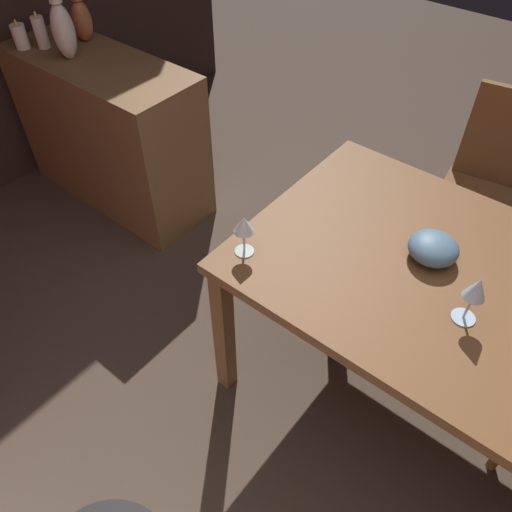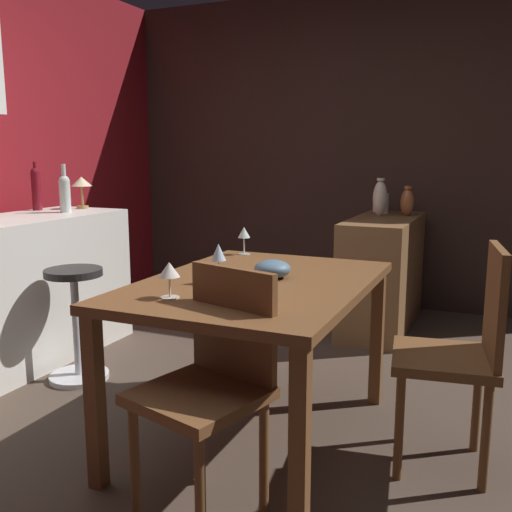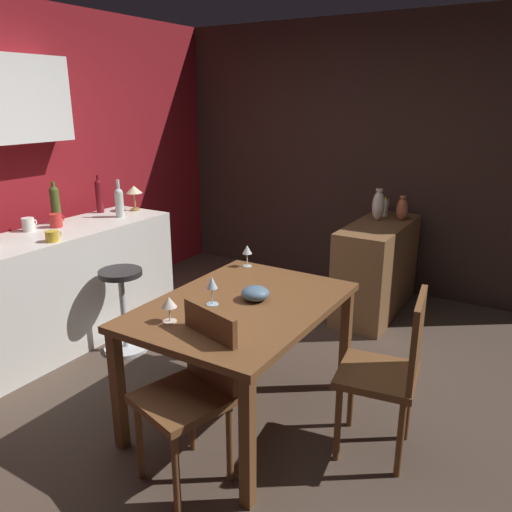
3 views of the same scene
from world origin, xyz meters
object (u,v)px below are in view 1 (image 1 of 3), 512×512
Objects in this scene: wine_glass_right at (244,226)px; vase_ceramic_ivory at (64,31)px; wine_glass_center at (476,290)px; pillar_candle_tall at (20,36)px; dining_table at (439,292)px; sideboard_cabinet at (111,133)px; chair_by_doorway at (490,188)px; vase_copper at (82,20)px; fruit_bowl at (433,248)px; pillar_candle_short at (41,32)px.

vase_ceramic_ivory reaches higher than wine_glass_right.
pillar_candle_tall is at bearing -3.81° from wine_glass_center.
pillar_candle_tall reaches higher than wine_glass_center.
dining_table is 0.27m from wine_glass_center.
sideboard_cabinet is at bearing -8.30° from wine_glass_center.
wine_glass_center is at bearing 173.66° from vase_ceramic_ivory.
wine_glass_center is (-0.22, 0.98, 0.35)m from chair_by_doorway.
wine_glass_center is at bearing 130.53° from dining_table.
dining_table is at bearing 172.27° from vase_copper.
vase_copper reaches higher than sideboard_cabinet.
dining_table is 1.18× the size of sideboard_cabinet.
vase_copper is at bearing -6.84° from fruit_bowl.
wine_glass_center is at bearing -164.05° from wine_glass_right.
wine_glass_right is 0.68× the size of vase_copper.
wine_glass_right reaches higher than sideboard_cabinet.
chair_by_doorway is at bearing -160.85° from pillar_candle_short.
pillar_candle_tall is (2.26, 0.01, 0.10)m from fruit_bowl.
pillar_candle_tall is at bearing 42.89° from pillar_candle_short.
fruit_bowl is at bearing 178.33° from pillar_candle_short.
fruit_bowl is 2.18m from pillar_candle_short.
chair_by_doorway reaches higher than wine_glass_center.
sideboard_cabinet is at bearing -5.02° from dining_table.
pillar_candle_tall is at bearing 14.99° from vase_ceramic_ivory.
fruit_bowl is (0.18, -0.17, -0.08)m from wine_glass_center.
pillar_candle_short is at bearing -2.71° from dining_table.
vase_copper reaches higher than pillar_candle_tall.
vase_ceramic_ivory is at bearing -165.01° from pillar_candle_tall.
vase_copper reaches higher than pillar_candle_short.
pillar_candle_tall is 0.80× the size of pillar_candle_short.
vase_ceramic_ivory reaches higher than vase_copper.
wine_glass_right is at bearing 168.60° from pillar_candle_tall.
sideboard_cabinet is 1.90m from fruit_bowl.
chair_by_doorway is 2.16m from vase_copper.
vase_ceramic_ivory reaches higher than fruit_bowl.
fruit_bowl is (-0.49, -0.37, -0.07)m from wine_glass_right.
dining_table is 7.99× the size of fruit_bowl.
sideboard_cabinet is 3.89× the size of vase_ceramic_ivory.
dining_table is 1.39× the size of chair_by_doorway.
vase_ceramic_ivory is (2.05, -0.11, 0.30)m from dining_table.
sideboard_cabinet is 0.56m from vase_ceramic_ivory.
pillar_candle_short is at bearing -14.25° from wine_glass_right.
dining_table is 7.63× the size of wine_glass_center.
vase_ceramic_ivory reaches higher than dining_table.
wine_glass_center is 0.96× the size of pillar_candle_short.
vase_copper is (2.15, -0.29, 0.27)m from dining_table.
wine_glass_right is 0.53× the size of vase_ceramic_ivory.
pillar_candle_short reaches higher than sideboard_cabinet.
vase_ceramic_ivory is (-0.21, -0.00, 0.06)m from pillar_candle_short.
vase_copper is at bearing -7.73° from dining_table.
pillar_candle_tall is (2.33, -0.03, 0.22)m from dining_table.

